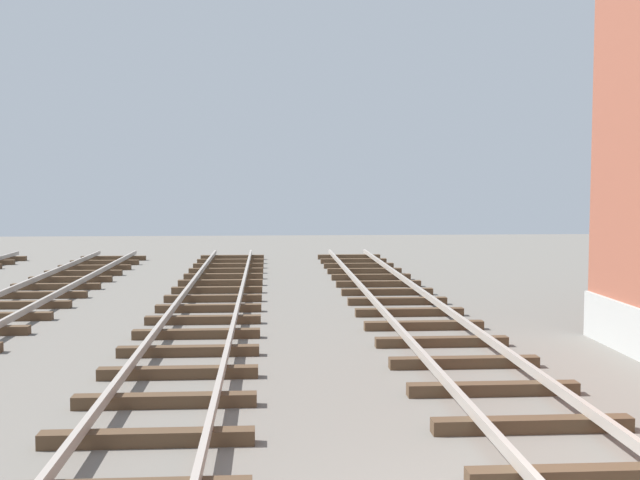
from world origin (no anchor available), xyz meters
The scene contains 0 objects.
Camera 1 is at (-2.50, -5.99, 3.07)m, focal length 44.66 mm.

